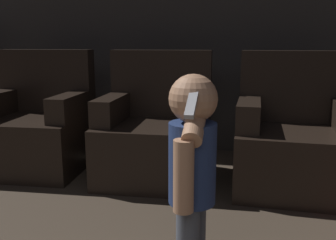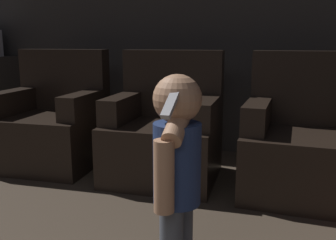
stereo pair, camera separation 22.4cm
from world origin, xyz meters
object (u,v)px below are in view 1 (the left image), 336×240
at_px(armchair_middle, 156,134).
at_px(person_toddler, 192,164).
at_px(armchair_left, 37,128).
at_px(armchair_right, 295,142).

relative_size(armchair_middle, person_toddler, 1.07).
distance_m(armchair_left, armchair_middle, 1.05).
xyz_separation_m(armchair_left, person_toddler, (1.54, -1.28, 0.21)).
bearing_deg(armchair_left, armchair_right, -3.87).
xyz_separation_m(armchair_middle, person_toddler, (0.49, -1.28, 0.21)).
bearing_deg(person_toddler, armchair_middle, -152.29).
height_order(armchair_middle, person_toddler, armchair_middle).
height_order(armchair_middle, armchair_right, same).
height_order(armchair_right, person_toddler, armchair_right).
height_order(armchair_left, person_toddler, armchair_left).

